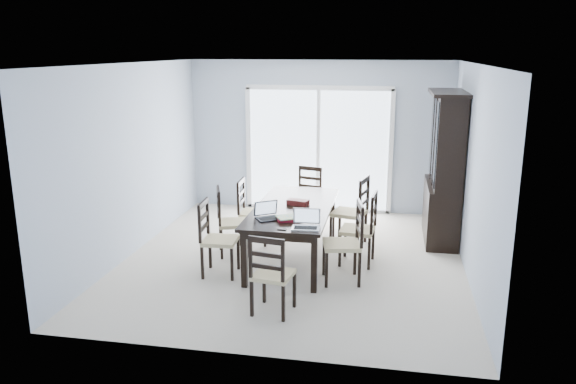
# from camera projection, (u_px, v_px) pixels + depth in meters

# --- Properties ---
(floor) EXTENTS (5.00, 5.00, 0.00)m
(floor) POSITION_uv_depth(u_px,v_px,m) (293.00, 259.00, 7.63)
(floor) COLOR beige
(floor) RESTS_ON ground
(ceiling) EXTENTS (5.00, 5.00, 0.00)m
(ceiling) POSITION_uv_depth(u_px,v_px,m) (294.00, 64.00, 6.98)
(ceiling) COLOR white
(ceiling) RESTS_ON back_wall
(back_wall) EXTENTS (4.50, 0.02, 2.60)m
(back_wall) POSITION_uv_depth(u_px,v_px,m) (319.00, 137.00, 9.69)
(back_wall) COLOR #A4B1C3
(back_wall) RESTS_ON floor
(wall_left) EXTENTS (0.02, 5.00, 2.60)m
(wall_left) POSITION_uv_depth(u_px,v_px,m) (133.00, 160.00, 7.70)
(wall_left) COLOR #A4B1C3
(wall_left) RESTS_ON floor
(wall_right) EXTENTS (0.02, 5.00, 2.60)m
(wall_right) POSITION_uv_depth(u_px,v_px,m) (473.00, 172.00, 6.91)
(wall_right) COLOR #A4B1C3
(wall_right) RESTS_ON floor
(balcony) EXTENTS (4.50, 2.00, 0.10)m
(balcony) POSITION_uv_depth(u_px,v_px,m) (324.00, 198.00, 10.98)
(balcony) COLOR gray
(balcony) RESTS_ON ground
(railing) EXTENTS (4.50, 0.06, 1.10)m
(railing) POSITION_uv_depth(u_px,v_px,m) (330.00, 158.00, 11.78)
(railing) COLOR #99999E
(railing) RESTS_ON balcony
(dining_table) EXTENTS (1.00, 2.20, 0.75)m
(dining_table) POSITION_uv_depth(u_px,v_px,m) (294.00, 212.00, 7.46)
(dining_table) COLOR black
(dining_table) RESTS_ON floor
(china_hutch) EXTENTS (0.50, 1.38, 2.20)m
(china_hutch) POSITION_uv_depth(u_px,v_px,m) (445.00, 169.00, 8.20)
(china_hutch) COLOR black
(china_hutch) RESTS_ON floor
(sliding_door) EXTENTS (2.52, 0.05, 2.18)m
(sliding_door) POSITION_uv_depth(u_px,v_px,m) (318.00, 149.00, 9.72)
(sliding_door) COLOR silver
(sliding_door) RESTS_ON floor
(chair_left_near) EXTENTS (0.45, 0.44, 1.10)m
(chair_left_near) POSITION_uv_depth(u_px,v_px,m) (212.00, 230.00, 7.00)
(chair_left_near) COLOR black
(chair_left_near) RESTS_ON floor
(chair_left_mid) EXTENTS (0.54, 0.53, 1.10)m
(chair_left_mid) POSITION_uv_depth(u_px,v_px,m) (227.00, 214.00, 7.69)
(chair_left_mid) COLOR black
(chair_left_mid) RESTS_ON floor
(chair_left_far) EXTENTS (0.44, 0.42, 1.08)m
(chair_left_far) POSITION_uv_depth(u_px,v_px,m) (248.00, 204.00, 8.19)
(chair_left_far) COLOR black
(chair_left_far) RESTS_ON floor
(chair_right_near) EXTENTS (0.52, 0.51, 1.16)m
(chair_right_near) POSITION_uv_depth(u_px,v_px,m) (350.00, 234.00, 6.78)
(chair_right_near) COLOR black
(chair_right_near) RESTS_ON floor
(chair_right_mid) EXTENTS (0.47, 0.46, 1.13)m
(chair_right_mid) POSITION_uv_depth(u_px,v_px,m) (365.00, 221.00, 7.34)
(chair_right_mid) COLOR black
(chair_right_mid) RESTS_ON floor
(chair_right_far) EXTENTS (0.54, 0.53, 1.18)m
(chair_right_far) POSITION_uv_depth(u_px,v_px,m) (356.00, 204.00, 8.02)
(chair_right_far) COLOR black
(chair_right_far) RESTS_ON floor
(chair_end_near) EXTENTS (0.45, 0.47, 1.06)m
(chair_end_near) POSITION_uv_depth(u_px,v_px,m) (270.00, 267.00, 5.90)
(chair_end_near) COLOR black
(chair_end_near) RESTS_ON floor
(chair_end_far) EXTENTS (0.50, 0.51, 1.08)m
(chair_end_far) POSITION_uv_depth(u_px,v_px,m) (308.00, 190.00, 9.04)
(chair_end_far) COLOR black
(chair_end_far) RESTS_ON floor
(laptop_dark) EXTENTS (0.37, 0.34, 0.21)m
(laptop_dark) POSITION_uv_depth(u_px,v_px,m) (269.00, 215.00, 6.87)
(laptop_dark) COLOR black
(laptop_dark) RESTS_ON dining_table
(laptop_silver) EXTENTS (0.34, 0.24, 0.22)m
(laptop_silver) POSITION_uv_depth(u_px,v_px,m) (306.00, 224.00, 6.50)
(laptop_silver) COLOR silver
(laptop_silver) RESTS_ON dining_table
(book_stack) EXTENTS (0.36, 0.34, 0.05)m
(book_stack) POSITION_uv_depth(u_px,v_px,m) (288.00, 218.00, 6.84)
(book_stack) COLOR maroon
(book_stack) RESTS_ON dining_table
(cell_phone) EXTENTS (0.10, 0.05, 0.01)m
(cell_phone) POSITION_uv_depth(u_px,v_px,m) (282.00, 229.00, 6.48)
(cell_phone) COLOR black
(cell_phone) RESTS_ON dining_table
(game_box) EXTENTS (0.31, 0.20, 0.07)m
(game_box) POSITION_uv_depth(u_px,v_px,m) (298.00, 202.00, 7.51)
(game_box) COLOR #450D14
(game_box) RESTS_ON dining_table
(hot_tub) EXTENTS (1.81, 1.66, 0.85)m
(hot_tub) POSITION_uv_depth(u_px,v_px,m) (296.00, 172.00, 11.05)
(hot_tub) COLOR brown
(hot_tub) RESTS_ON balcony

